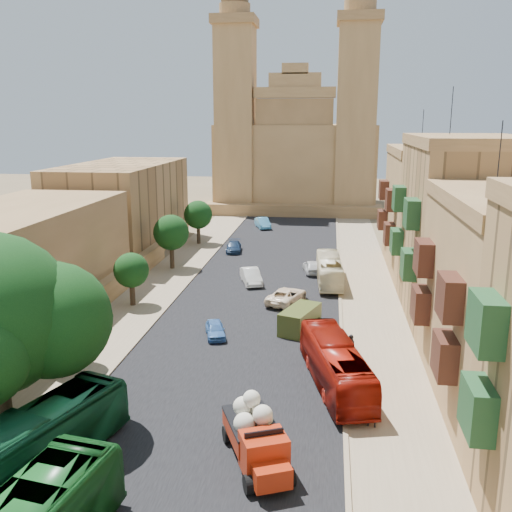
% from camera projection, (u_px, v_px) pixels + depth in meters
% --- Properties ---
extents(ground, '(260.00, 260.00, 0.00)m').
position_uv_depth(ground, '(171.00, 505.00, 22.70)').
color(ground, brown).
extents(road_surface, '(14.00, 140.00, 0.01)m').
position_uv_depth(road_surface, '(262.00, 289.00, 51.61)').
color(road_surface, black).
rests_on(road_surface, ground).
extents(sidewalk_east, '(5.00, 140.00, 0.01)m').
position_uv_depth(sidewalk_east, '(368.00, 293.00, 50.41)').
color(sidewalk_east, '#917C5F').
rests_on(sidewalk_east, ground).
extents(sidewalk_west, '(5.00, 140.00, 0.01)m').
position_uv_depth(sidewalk_west, '(160.00, 285.00, 52.81)').
color(sidewalk_west, '#917C5F').
rests_on(sidewalk_west, ground).
extents(kerb_east, '(0.25, 140.00, 0.12)m').
position_uv_depth(kerb_east, '(340.00, 291.00, 50.72)').
color(kerb_east, '#917C5F').
rests_on(kerb_east, ground).
extents(kerb_west, '(0.25, 140.00, 0.12)m').
position_uv_depth(kerb_west, '(186.00, 285.00, 52.48)').
color(kerb_west, '#917C5F').
rests_on(kerb_west, ground).
extents(townhouse_c, '(9.00, 14.00, 17.40)m').
position_uv_depth(townhouse_c, '(463.00, 228.00, 43.16)').
color(townhouse_c, '#A57B4B').
rests_on(townhouse_c, ground).
extents(townhouse_d, '(9.00, 14.00, 15.90)m').
position_uv_depth(townhouse_d, '(431.00, 210.00, 56.83)').
color(townhouse_d, '#9B7446').
rests_on(townhouse_d, ground).
extents(west_wall, '(1.00, 40.00, 1.80)m').
position_uv_depth(west_wall, '(83.00, 309.00, 43.34)').
color(west_wall, '#9B7446').
rests_on(west_wall, ground).
extents(west_building_mid, '(10.00, 22.00, 10.00)m').
position_uv_depth(west_building_mid, '(123.00, 207.00, 66.21)').
color(west_building_mid, '#A57B4B').
rests_on(west_building_mid, ground).
extents(church, '(28.00, 22.50, 36.30)m').
position_uv_depth(church, '(296.00, 152.00, 96.23)').
color(church, '#9B7446').
rests_on(church, ground).
extents(street_tree_a, '(3.19, 3.19, 4.90)m').
position_uv_depth(street_tree_a, '(64.00, 316.00, 34.76)').
color(street_tree_a, '#322519').
rests_on(street_tree_a, ground).
extents(street_tree_b, '(2.87, 2.87, 4.42)m').
position_uv_depth(street_tree_b, '(131.00, 271.00, 46.40)').
color(street_tree_b, '#322519').
rests_on(street_tree_b, ground).
extents(street_tree_c, '(3.62, 3.62, 5.56)m').
position_uv_depth(street_tree_c, '(171.00, 233.00, 57.78)').
color(street_tree_c, '#322519').
rests_on(street_tree_c, ground).
extents(street_tree_d, '(3.47, 3.47, 5.34)m').
position_uv_depth(street_tree_d, '(198.00, 215.00, 69.39)').
color(street_tree_d, '#322519').
rests_on(street_tree_d, ground).
extents(red_truck, '(3.84, 5.62, 3.11)m').
position_uv_depth(red_truck, '(256.00, 435.00, 25.19)').
color(red_truck, '#AC260D').
rests_on(red_truck, ground).
extents(olive_pickup, '(3.06, 4.42, 1.68)m').
position_uv_depth(olive_pickup, '(300.00, 320.00, 41.28)').
color(olive_pickup, '#414B1C').
rests_on(olive_pickup, ground).
extents(bus_green_north, '(5.69, 10.73, 2.92)m').
position_uv_depth(bus_green_north, '(28.00, 447.00, 24.14)').
color(bus_green_north, '#165B34').
rests_on(bus_green_north, ground).
extents(bus_red_east, '(4.52, 9.93, 2.69)m').
position_uv_depth(bus_red_east, '(336.00, 365.00, 32.47)').
color(bus_red_east, maroon).
rests_on(bus_red_east, ground).
extents(bus_cream_east, '(2.62, 9.16, 2.52)m').
position_uv_depth(bus_cream_east, '(329.00, 270.00, 53.08)').
color(bus_cream_east, '#F3E5BB').
rests_on(bus_cream_east, ground).
extents(car_blue_a, '(2.13, 3.40, 1.08)m').
position_uv_depth(car_blue_a, '(215.00, 329.00, 40.12)').
color(car_blue_a, '#4174B8').
rests_on(car_blue_a, ground).
extents(car_white_a, '(2.73, 4.53, 1.41)m').
position_uv_depth(car_white_a, '(251.00, 276.00, 53.05)').
color(car_white_a, silver).
rests_on(car_white_a, ground).
extents(car_cream, '(3.58, 5.19, 1.32)m').
position_uv_depth(car_cream, '(287.00, 296.00, 47.37)').
color(car_cream, '#FFE5C4').
rests_on(car_cream, ground).
extents(car_dkblue, '(2.13, 4.25, 1.18)m').
position_uv_depth(car_dkblue, '(234.00, 247.00, 65.77)').
color(car_dkblue, '#192D4C').
rests_on(car_dkblue, ground).
extents(car_white_b, '(2.21, 4.04, 1.30)m').
position_uv_depth(car_white_b, '(312.00, 267.00, 56.66)').
color(car_white_b, silver).
rests_on(car_white_b, ground).
extents(car_blue_b, '(2.87, 4.63, 1.44)m').
position_uv_depth(car_blue_b, '(263.00, 223.00, 80.02)').
color(car_blue_b, teal).
rests_on(car_blue_b, ground).
extents(pedestrian_a, '(0.76, 0.56, 1.90)m').
position_uv_depth(pedestrian_a, '(372.00, 409.00, 28.30)').
color(pedestrian_a, '#272529').
rests_on(pedestrian_a, ground).
extents(pedestrian_c, '(0.80, 1.15, 1.81)m').
position_uv_depth(pedestrian_c, '(351.00, 348.00, 35.97)').
color(pedestrian_c, '#39393C').
rests_on(pedestrian_c, ground).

